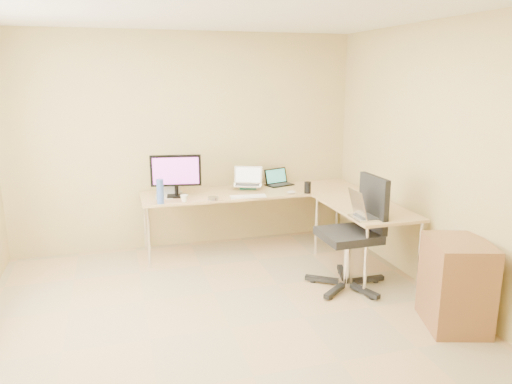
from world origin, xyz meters
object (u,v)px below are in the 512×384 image
object	(u,v)px
mug	(184,198)
laptop_return	(368,207)
desk_fan	(178,182)
laptop_black	(279,177)
laptop_center	(247,177)
office_chair	(348,240)
monitor	(176,176)
desk_main	(253,220)
water_bottle	(160,191)
keyboard	(248,196)
desk_return	(363,238)
cabinet	(456,286)

from	to	relation	value
mug	laptop_return	size ratio (longest dim) A/B	0.25
desk_fan	laptop_return	world-z (taller)	desk_fan
laptop_black	mug	xyz separation A→B (m)	(-1.28, -0.49, -0.06)
laptop_center	office_chair	bearing A→B (deg)	-43.68
monitor	desk_fan	size ratio (longest dim) A/B	2.11
desk_main	mug	size ratio (longest dim) A/B	31.00
laptop_center	water_bottle	world-z (taller)	water_bottle
laptop_black	keyboard	distance (m)	0.74
desk_return	cabinet	world-z (taller)	cabinet
laptop_center	desk_fan	xyz separation A→B (m)	(-0.83, 0.05, -0.02)
keyboard	cabinet	xyz separation A→B (m)	(1.26, -2.04, -0.38)
laptop_black	mug	world-z (taller)	laptop_black
desk_return	laptop_center	bearing A→B (deg)	133.24
desk_main	keyboard	bearing A→B (deg)	-114.79
office_chair	cabinet	distance (m)	1.11
laptop_center	keyboard	world-z (taller)	laptop_center
desk_fan	office_chair	bearing A→B (deg)	-30.91
laptop_black	keyboard	world-z (taller)	laptop_black
desk_main	laptop_black	size ratio (longest dim) A/B	8.06
desk_return	laptop_black	size ratio (longest dim) A/B	3.96
desk_main	office_chair	size ratio (longest dim) A/B	2.32
keyboard	laptop_return	world-z (taller)	laptop_return
office_chair	laptop_return	bearing A→B (deg)	-19.90
desk_main	desk_fan	xyz separation A→B (m)	(-0.88, 0.13, 0.50)
water_bottle	office_chair	world-z (taller)	office_chair
laptop_black	water_bottle	distance (m)	1.61
monitor	office_chair	xyz separation A→B (m)	(1.52, -1.32, -0.48)
desk_fan	keyboard	bearing A→B (deg)	-15.51
keyboard	cabinet	size ratio (longest dim) A/B	0.51
laptop_return	desk_main	bearing A→B (deg)	29.23
water_bottle	office_chair	xyz separation A→B (m)	(1.73, -1.07, -0.37)
keyboard	laptop_return	distance (m)	1.45
laptop_center	cabinet	bearing A→B (deg)	-41.78
laptop_return	water_bottle	bearing A→B (deg)	60.18
water_bottle	desk_fan	world-z (taller)	water_bottle
monitor	mug	size ratio (longest dim) A/B	6.69
laptop_return	desk_fan	bearing A→B (deg)	47.56
monitor	laptop_return	size ratio (longest dim) A/B	1.64
monitor	water_bottle	world-z (taller)	monitor
office_chair	cabinet	bearing A→B (deg)	-62.76
desk_main	laptop_return	world-z (taller)	laptop_return
desk_return	monitor	bearing A→B (deg)	153.19
keyboard	monitor	bearing A→B (deg)	167.07
mug	office_chair	world-z (taller)	office_chair
laptop_black	office_chair	size ratio (longest dim) A/B	0.29
cabinet	water_bottle	bearing A→B (deg)	154.84
desk_return	desk_main	bearing A→B (deg)	134.27
office_chair	desk_main	bearing A→B (deg)	112.40
cabinet	monitor	bearing A→B (deg)	148.71
monitor	laptop_center	size ratio (longest dim) A/B	1.65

